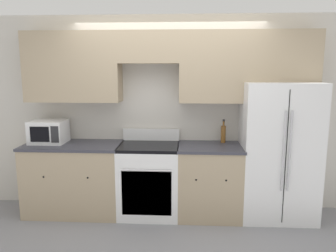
{
  "coord_description": "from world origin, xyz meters",
  "views": [
    {
      "loc": [
        0.23,
        -3.77,
        1.9
      ],
      "look_at": [
        0.0,
        0.31,
        1.19
      ],
      "focal_mm": 35.0,
      "sensor_mm": 36.0,
      "label": 1
    }
  ],
  "objects_px": {
    "oven_range": "(149,179)",
    "refrigerator": "(277,151)",
    "bottle": "(223,133)",
    "microwave": "(49,132)"
  },
  "relations": [
    {
      "from": "bottle",
      "to": "refrigerator",
      "type": "bearing_deg",
      "value": -11.52
    },
    {
      "from": "refrigerator",
      "to": "microwave",
      "type": "bearing_deg",
      "value": -179.87
    },
    {
      "from": "refrigerator",
      "to": "bottle",
      "type": "xyz_separation_m",
      "value": [
        -0.67,
        0.14,
        0.19
      ]
    },
    {
      "from": "oven_range",
      "to": "refrigerator",
      "type": "xyz_separation_m",
      "value": [
        1.64,
        0.06,
        0.4
      ]
    },
    {
      "from": "oven_range",
      "to": "refrigerator",
      "type": "height_order",
      "value": "refrigerator"
    },
    {
      "from": "refrigerator",
      "to": "oven_range",
      "type": "bearing_deg",
      "value": -177.83
    },
    {
      "from": "microwave",
      "to": "bottle",
      "type": "bearing_deg",
      "value": 3.59
    },
    {
      "from": "microwave",
      "to": "bottle",
      "type": "distance_m",
      "value": 2.31
    },
    {
      "from": "refrigerator",
      "to": "bottle",
      "type": "distance_m",
      "value": 0.71
    },
    {
      "from": "oven_range",
      "to": "microwave",
      "type": "bearing_deg",
      "value": 177.62
    }
  ]
}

